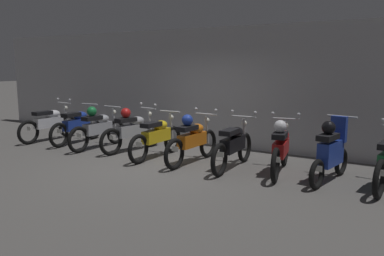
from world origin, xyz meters
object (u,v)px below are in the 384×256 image
(motorbike_slot_0, at_px, (50,123))
(motorbike_slot_6, at_px, (233,145))
(motorbike_slot_5, at_px, (192,139))
(motorbike_slot_1, at_px, (77,125))
(motorbike_slot_8, at_px, (331,151))
(motorbike_slot_2, at_px, (98,128))
(motorbike_slot_3, at_px, (132,130))
(motorbike_slot_7, at_px, (281,147))
(motorbike_slot_4, at_px, (157,137))

(motorbike_slot_0, relative_size, motorbike_slot_6, 1.00)
(motorbike_slot_5, bearing_deg, motorbike_slot_6, 3.53)
(motorbike_slot_1, bearing_deg, motorbike_slot_6, -2.07)
(motorbike_slot_5, distance_m, motorbike_slot_8, 2.85)
(motorbike_slot_2, distance_m, motorbike_slot_3, 0.97)
(motorbike_slot_1, relative_size, motorbike_slot_7, 1.01)
(motorbike_slot_2, distance_m, motorbike_slot_6, 3.79)
(motorbike_slot_4, relative_size, motorbike_slot_5, 1.00)
(motorbike_slot_2, height_order, motorbike_slot_7, motorbike_slot_7)
(motorbike_slot_2, bearing_deg, motorbike_slot_4, -1.60)
(motorbike_slot_2, xyz_separation_m, motorbike_slot_4, (1.90, -0.05, -0.04))
(motorbike_slot_1, height_order, motorbike_slot_4, same)
(motorbike_slot_0, bearing_deg, motorbike_slot_4, -1.26)
(motorbike_slot_4, bearing_deg, motorbike_slot_6, 1.74)
(motorbike_slot_2, relative_size, motorbike_slot_6, 1.00)
(motorbike_slot_8, bearing_deg, motorbike_slot_7, 176.99)
(motorbike_slot_0, xyz_separation_m, motorbike_slot_5, (4.74, -0.08, 0.04))
(motorbike_slot_0, xyz_separation_m, motorbike_slot_1, (0.94, 0.15, -0.00))
(motorbike_slot_1, bearing_deg, motorbike_slot_5, -3.47)
(motorbike_slot_4, height_order, motorbike_slot_7, motorbike_slot_7)
(motorbike_slot_5, height_order, motorbike_slot_7, same)
(motorbike_slot_3, bearing_deg, motorbike_slot_5, -7.82)
(motorbike_slot_3, distance_m, motorbike_slot_4, 0.98)
(motorbike_slot_1, distance_m, motorbike_slot_7, 5.69)
(motorbike_slot_3, bearing_deg, motorbike_slot_1, -179.09)
(motorbike_slot_0, xyz_separation_m, motorbike_slot_4, (3.79, -0.08, -0.00))
(motorbike_slot_1, xyz_separation_m, motorbike_slot_5, (3.79, -0.23, 0.04))
(motorbike_slot_3, xyz_separation_m, motorbike_slot_6, (2.84, -0.20, -0.04))
(motorbike_slot_1, relative_size, motorbike_slot_6, 1.00)
(motorbike_slot_1, distance_m, motorbike_slot_6, 4.74)
(motorbike_slot_0, bearing_deg, motorbike_slot_3, 3.54)
(motorbike_slot_3, xyz_separation_m, motorbike_slot_5, (1.89, -0.26, 0.00))
(motorbike_slot_0, height_order, motorbike_slot_5, same)
(motorbike_slot_3, height_order, motorbike_slot_5, same)
(motorbike_slot_4, bearing_deg, motorbike_slot_8, 2.33)
(motorbike_slot_0, bearing_deg, motorbike_slot_6, -0.26)
(motorbike_slot_1, bearing_deg, motorbike_slot_0, -171.24)
(motorbike_slot_2, height_order, motorbike_slot_4, motorbike_slot_2)
(motorbike_slot_7, bearing_deg, motorbike_slot_2, -178.17)
(motorbike_slot_3, distance_m, motorbike_slot_7, 3.79)
(motorbike_slot_6, relative_size, motorbike_slot_7, 1.01)
(motorbike_slot_3, bearing_deg, motorbike_slot_7, -0.83)
(motorbike_slot_0, bearing_deg, motorbike_slot_5, -1.02)
(motorbike_slot_6, bearing_deg, motorbike_slot_4, -178.26)
(motorbike_slot_3, height_order, motorbike_slot_8, motorbike_slot_8)
(motorbike_slot_5, bearing_deg, motorbike_slot_0, 178.98)
(motorbike_slot_0, height_order, motorbike_slot_1, motorbike_slot_0)
(motorbike_slot_5, relative_size, motorbike_slot_7, 1.01)
(motorbike_slot_4, bearing_deg, motorbike_slot_3, 164.67)
(motorbike_slot_7, bearing_deg, motorbike_slot_1, 179.75)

